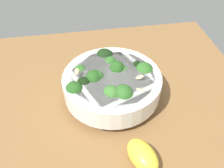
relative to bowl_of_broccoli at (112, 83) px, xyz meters
The scene contains 3 objects.
ground_plane 8.29cm from the bowl_of_broccoli, 80.62° to the left, with size 70.56×70.56×4.79cm, color brown.
bowl_of_broccoli is the anchor object (origin of this frame).
lemon_wedge 18.13cm from the bowl_of_broccoli, 98.86° to the left, with size 7.61×4.64×3.78cm, color yellow.
Camera 1 is at (5.88, 35.19, 42.09)cm, focal length 39.31 mm.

